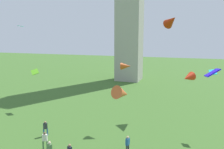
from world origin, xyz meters
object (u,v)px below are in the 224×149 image
Objects in this scene: kite_flying_1 at (188,77)px; kite_flying_5 at (20,26)px; person_5 at (45,139)px; kite_flying_9 at (122,93)px; kite_flying_4 at (213,72)px; person_0 at (128,143)px; kite_flying_0 at (171,21)px; person_1 at (50,149)px; person_2 at (45,127)px; kite_flying_2 at (212,73)px; kite_flying_7 at (126,66)px; kite_flying_6 at (35,72)px.

kite_flying_5 reaches higher than kite_flying_1.
kite_flying_9 is (7.87, 0.60, 5.29)m from person_5.
kite_flying_9 is (-8.00, -9.36, -0.90)m from kite_flying_4.
kite_flying_0 reaches higher than person_0.
kite_flying_4 reaches higher than person_1.
kite_flying_1 is 8.20m from kite_flying_9.
kite_flying_0 is 1.63× the size of kite_flying_1.
person_2 is at bearing 10.01° from kite_flying_9.
kite_flying_7 is (-9.14, 6.07, -0.61)m from kite_flying_2.
person_0 is 12.78m from kite_flying_4.
kite_flying_9 is at bearing 123.54° from kite_flying_5.
kite_flying_4 is at bearing 159.54° from person_2.
person_0 is at bearing 16.26° from kite_flying_6.
kite_flying_4 is at bearing -33.43° from person_0.
kite_flying_2 is (15.11, 2.41, 7.22)m from person_5.
kite_flying_0 reaches higher than kite_flying_7.
person_1 is 0.99× the size of kite_flying_2.
person_0 is at bearing -54.12° from kite_flying_4.
person_2 is 16.73m from kite_flying_1.
kite_flying_4 is at bearing -11.45° from kite_flying_2.
kite_flying_4 is 25.08m from kite_flying_6.
person_1 is 19.32m from kite_flying_4.
kite_flying_5 is at bearing -16.56° from person_1.
kite_flying_4 is 0.49× the size of kite_flying_9.
kite_flying_7 reaches higher than person_0.
kite_flying_0 is 1.60× the size of kite_flying_6.
person_0 is 0.62× the size of kite_flying_0.
kite_flying_0 is at bearing 1.09° from person_0.
kite_flying_9 is (9.69, -2.00, 5.32)m from person_2.
person_1 is 5.43m from person_2.
kite_flying_4 is (0.77, 7.56, -1.04)m from kite_flying_2.
kite_flying_2 is at bearing 133.51° from kite_flying_5.
kite_flying_4 is (2.63, 3.21, 0.22)m from kite_flying_1.
kite_flying_9 is (-0.18, -1.40, 5.33)m from person_0.
kite_flying_7 is 0.60× the size of kite_flying_9.
kite_flying_9 is at bearing -137.88° from kite_flying_0.
kite_flying_1 is 0.94× the size of kite_flying_2.
kite_flying_5 reaches higher than kite_flying_4.
person_0 is 7.32m from person_1.
person_1 reaches higher than person_0.
person_2 reaches higher than person_0.
kite_flying_0 is at bearing 36.61° from person_5.
kite_flying_6 is at bearing -90.38° from person_2.
person_1 is 1.36× the size of kite_flying_7.
kite_flying_5 is at bearing -7.80° from kite_flying_9.
kite_flying_4 reaches higher than person_2.
kite_flying_1 is 22.76m from kite_flying_6.
person_1 is 1.75× the size of kite_flying_5.
kite_flying_7 is at bearing -159.29° from kite_flying_0.
person_0 is at bearing -123.55° from person_1.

